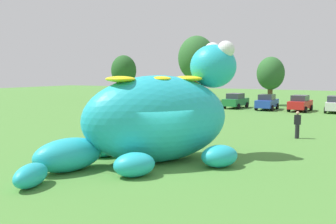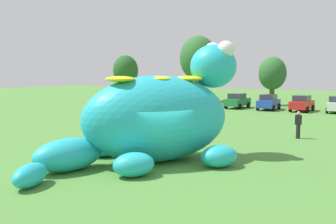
# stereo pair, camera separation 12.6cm
# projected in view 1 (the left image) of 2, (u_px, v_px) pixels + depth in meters

# --- Properties ---
(ground_plane) EXTENTS (160.00, 160.00, 0.00)m
(ground_plane) POSITION_uv_depth(u_px,v_px,m) (160.00, 167.00, 16.83)
(ground_plane) COLOR #4C8438
(giant_inflatable_creature) EXTENTS (7.69, 10.76, 5.62)m
(giant_inflatable_creature) POSITION_uv_depth(u_px,v_px,m) (157.00, 117.00, 17.74)
(giant_inflatable_creature) COLOR #23B2C6
(giant_inflatable_creature) RESTS_ON ground
(car_yellow) EXTENTS (2.22, 4.24, 1.72)m
(car_yellow) POSITION_uv_depth(u_px,v_px,m) (203.00, 100.00, 46.44)
(car_yellow) COLOR yellow
(car_yellow) RESTS_ON ground
(car_green) EXTENTS (2.14, 4.20, 1.72)m
(car_green) POSITION_uv_depth(u_px,v_px,m) (236.00, 101.00, 44.70)
(car_green) COLOR #1E7238
(car_green) RESTS_ON ground
(car_blue) EXTENTS (1.99, 4.13, 1.72)m
(car_blue) POSITION_uv_depth(u_px,v_px,m) (267.00, 102.00, 42.67)
(car_blue) COLOR #2347B7
(car_blue) RESTS_ON ground
(car_red) EXTENTS (2.14, 4.20, 1.72)m
(car_red) POSITION_uv_depth(u_px,v_px,m) (300.00, 103.00, 41.08)
(car_red) COLOR red
(car_red) RESTS_ON ground
(car_white) EXTENTS (2.10, 4.18, 1.72)m
(car_white) POSITION_uv_depth(u_px,v_px,m) (335.00, 104.00, 39.66)
(car_white) COLOR white
(car_white) RESTS_ON ground
(tree_far_left) EXTENTS (3.77, 3.77, 6.69)m
(tree_far_left) POSITION_uv_depth(u_px,v_px,m) (124.00, 71.00, 57.91)
(tree_far_left) COLOR brown
(tree_far_left) RESTS_ON ground
(tree_left) EXTENTS (5.22, 5.22, 9.26)m
(tree_left) POSITION_uv_depth(u_px,v_px,m) (197.00, 59.00, 54.40)
(tree_left) COLOR brown
(tree_left) RESTS_ON ground
(tree_mid_left) EXTENTS (3.42, 3.42, 6.07)m
(tree_mid_left) POSITION_uv_depth(u_px,v_px,m) (271.00, 74.00, 48.18)
(tree_mid_left) COLOR brown
(tree_mid_left) RESTS_ON ground
(spectator_near_inflatable) EXTENTS (0.38, 0.26, 1.71)m
(spectator_near_inflatable) POSITION_uv_depth(u_px,v_px,m) (188.00, 108.00, 35.59)
(spectator_near_inflatable) COLOR #2D334C
(spectator_near_inflatable) RESTS_ON ground
(spectator_mid_field) EXTENTS (0.38, 0.26, 1.71)m
(spectator_mid_field) POSITION_uv_depth(u_px,v_px,m) (297.00, 125.00, 24.11)
(spectator_mid_field) COLOR black
(spectator_mid_field) RESTS_ON ground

